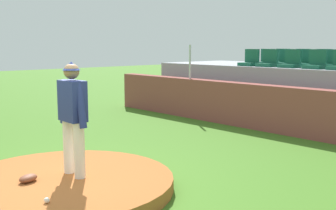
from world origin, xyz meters
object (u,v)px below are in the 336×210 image
(stadium_chair_10, at_px, (329,62))
(baseball, at_px, (47,200))
(stadium_chair_2, at_px, (291,62))
(stadium_chair_15, at_px, (301,60))
(stadium_chair_0, at_px, (250,61))
(stadium_chair_3, at_px, (316,63))
(stadium_chair_9, at_px, (307,61))
(stadium_chair_14, at_px, (281,59))
(pitcher, at_px, (73,110))
(stadium_chair_7, at_px, (266,60))
(stadium_chair_8, at_px, (285,61))
(stadium_chair_16, at_px, (322,60))
(fielding_glove, at_px, (28,178))
(stadium_chair_1, at_px, (268,61))

(stadium_chair_10, bearing_deg, baseball, 95.04)
(stadium_chair_2, bearing_deg, stadium_chair_15, -68.53)
(stadium_chair_10, bearing_deg, stadium_chair_0, 22.02)
(baseball, xyz_separation_m, stadium_chair_10, (-0.78, 8.84, 1.48))
(stadium_chair_2, relative_size, stadium_chair_3, 1.00)
(stadium_chair_9, xyz_separation_m, stadium_chair_14, (-1.39, 0.81, 0.00))
(pitcher, height_order, stadium_chair_9, stadium_chair_9)
(pitcher, relative_size, stadium_chair_7, 3.48)
(stadium_chair_0, distance_m, stadium_chair_8, 1.08)
(stadium_chair_0, bearing_deg, stadium_chair_10, -157.98)
(stadium_chair_0, height_order, stadium_chair_3, same)
(stadium_chair_15, height_order, stadium_chair_16, same)
(stadium_chair_2, relative_size, stadium_chair_7, 1.00)
(fielding_glove, height_order, stadium_chair_8, stadium_chair_8)
(stadium_chair_1, bearing_deg, stadium_chair_9, -129.53)
(baseball, xyz_separation_m, stadium_chair_0, (-2.85, 8.00, 1.48))
(stadium_chair_3, bearing_deg, stadium_chair_16, -67.38)
(stadium_chair_7, bearing_deg, stadium_chair_2, 149.35)
(fielding_glove, bearing_deg, stadium_chair_3, 157.29)
(stadium_chair_15, bearing_deg, stadium_chair_3, 129.69)
(pitcher, xyz_separation_m, stadium_chair_16, (-0.67, 8.86, 0.51))
(stadium_chair_15, xyz_separation_m, stadium_chair_16, (0.71, -0.01, 0.00))
(stadium_chair_14, bearing_deg, stadium_chair_3, 141.79)
(pitcher, bearing_deg, fielding_glove, -103.16)
(stadium_chair_9, height_order, stadium_chair_14, same)
(pitcher, distance_m, stadium_chair_15, 8.99)
(stadium_chair_3, xyz_separation_m, stadium_chair_8, (-1.44, 0.84, 0.00))
(fielding_glove, height_order, stadium_chair_15, stadium_chair_15)
(baseball, relative_size, stadium_chair_16, 0.15)
(stadium_chair_9, distance_m, stadium_chair_10, 0.70)
(stadium_chair_8, relative_size, stadium_chair_14, 1.00)
(fielding_glove, xyz_separation_m, stadium_chair_14, (-1.91, 9.50, 1.46))
(fielding_glove, bearing_deg, stadium_chair_10, 157.67)
(stadium_chair_14, distance_m, stadium_chair_16, 1.42)
(stadium_chair_7, height_order, stadium_chair_9, same)
(baseball, height_order, stadium_chair_2, stadium_chair_2)
(stadium_chair_8, distance_m, stadium_chair_16, 1.12)
(stadium_chair_2, bearing_deg, stadium_chair_7, -30.65)
(pitcher, height_order, stadium_chair_10, stadium_chair_10)
(stadium_chair_3, bearing_deg, stadium_chair_7, -21.24)
(stadium_chair_2, height_order, stadium_chair_8, same)
(stadium_chair_0, xyz_separation_m, stadium_chair_2, (1.37, 0.02, 0.00))
(stadium_chair_7, bearing_deg, baseball, 107.94)
(stadium_chair_1, height_order, stadium_chair_16, same)
(stadium_chair_7, height_order, stadium_chair_8, same)
(stadium_chair_9, bearing_deg, stadium_chair_14, -30.17)
(stadium_chair_7, distance_m, stadium_chair_16, 1.66)
(stadium_chair_3, bearing_deg, stadium_chair_1, 0.82)
(stadium_chair_1, distance_m, stadium_chair_15, 1.72)
(stadium_chair_0, bearing_deg, stadium_chair_2, -179.03)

